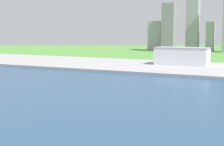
% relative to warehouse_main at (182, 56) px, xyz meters
% --- Properties ---
extents(ground_plane, '(2400.00, 2400.00, 0.00)m').
position_rel_warehouse_main_xyz_m(ground_plane, '(25.32, -209.28, -13.33)').
color(ground_plane, '#4E873A').
extents(water_bay, '(840.00, 360.00, 0.15)m').
position_rel_warehouse_main_xyz_m(water_bay, '(25.32, -269.28, -13.25)').
color(water_bay, navy).
rests_on(water_bay, ground).
extents(industrial_pier, '(840.00, 140.00, 2.50)m').
position_rel_warehouse_main_xyz_m(industrial_pier, '(25.32, -19.28, -12.08)').
color(industrial_pier, '#999698').
rests_on(industrial_pier, ground).
extents(warehouse_main, '(64.72, 31.21, 21.61)m').
position_rel_warehouse_main_xyz_m(warehouse_main, '(0.00, 0.00, 0.00)').
color(warehouse_main, silver).
rests_on(warehouse_main, industrial_pier).
extents(distant_skyline, '(305.11, 79.27, 147.86)m').
position_rel_warehouse_main_xyz_m(distant_skyline, '(-4.43, 313.62, 42.37)').
color(distant_skyline, '#9E9DA3').
rests_on(distant_skyline, ground).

